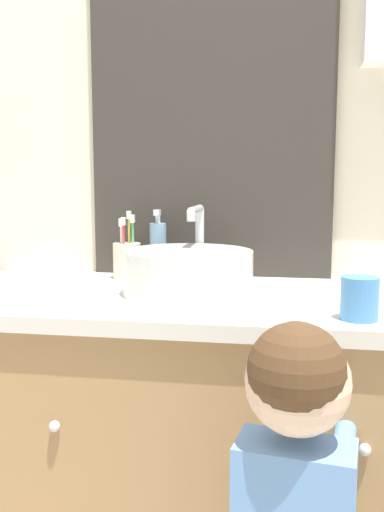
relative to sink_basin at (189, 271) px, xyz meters
The scene contains 6 objects.
wall_back 0.52m from the sink_basin, 71.76° to the left, with size 3.20×0.18×2.50m.
vanity_counter 0.48m from the sink_basin, ahead, with size 1.40×0.58×0.84m.
sink_basin is the anchor object (origin of this frame).
toothbrush_holder 0.28m from the sink_basin, 138.45° to the left, with size 0.08×0.08×0.19m.
soap_dispenser 0.23m from the sink_basin, 121.70° to the left, with size 0.05×0.05×0.19m.
drinking_cup 0.43m from the sink_basin, 27.47° to the right, with size 0.07×0.07×0.09m, color #4789D1.
Camera 1 is at (0.16, -1.04, 1.12)m, focal length 40.00 mm.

